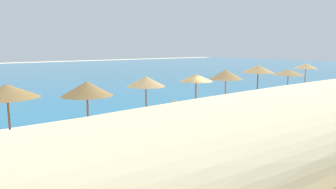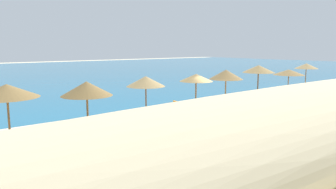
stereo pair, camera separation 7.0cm
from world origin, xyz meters
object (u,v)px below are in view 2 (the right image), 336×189
(beach_umbrella_3, at_px, (146,81))
(beach_umbrella_4, at_px, (196,78))
(beach_umbrella_5, at_px, (226,75))
(lounge_chair_1, at_px, (173,114))
(beach_umbrella_8, at_px, (306,66))
(beach_umbrella_2, at_px, (87,89))
(beach_umbrella_1, at_px, (7,91))
(beach_umbrella_6, at_px, (258,69))
(beach_umbrella_7, at_px, (289,72))

(beach_umbrella_3, xyz_separation_m, beach_umbrella_4, (3.57, -0.35, 0.01))
(beach_umbrella_5, xyz_separation_m, lounge_chair_1, (-5.85, -1.22, -1.82))
(beach_umbrella_5, height_order, beach_umbrella_8, beach_umbrella_8)
(beach_umbrella_2, xyz_separation_m, beach_umbrella_8, (21.62, 0.32, 0.25))
(beach_umbrella_3, distance_m, lounge_chair_1, 2.39)
(beach_umbrella_1, height_order, beach_umbrella_6, beach_umbrella_6)
(beach_umbrella_4, bearing_deg, beach_umbrella_6, 2.55)
(beach_umbrella_8, bearing_deg, beach_umbrella_1, -179.93)
(beach_umbrella_7, bearing_deg, beach_umbrella_1, 179.09)
(beach_umbrella_4, bearing_deg, beach_umbrella_5, 8.27)
(beach_umbrella_5, distance_m, beach_umbrella_8, 11.01)
(beach_umbrella_2, height_order, beach_umbrella_6, beach_umbrella_6)
(beach_umbrella_2, height_order, lounge_chair_1, beach_umbrella_2)
(beach_umbrella_4, distance_m, beach_umbrella_7, 10.81)
(beach_umbrella_6, relative_size, beach_umbrella_8, 1.04)
(beach_umbrella_1, bearing_deg, beach_umbrella_5, 0.42)
(beach_umbrella_2, relative_size, beach_umbrella_7, 1.00)
(beach_umbrella_8, bearing_deg, lounge_chair_1, -176.10)
(beach_umbrella_2, bearing_deg, beach_umbrella_3, 3.80)
(lounge_chair_1, bearing_deg, beach_umbrella_8, -77.09)
(beach_umbrella_3, xyz_separation_m, beach_umbrella_7, (14.38, -0.30, -0.19))
(beach_umbrella_4, relative_size, beach_umbrella_6, 0.90)
(beach_umbrella_7, xyz_separation_m, beach_umbrella_8, (3.58, 0.37, 0.36))
(beach_umbrella_4, distance_m, lounge_chair_1, 3.16)
(beach_umbrella_1, distance_m, beach_umbrella_8, 25.08)
(beach_umbrella_7, xyz_separation_m, lounge_chair_1, (-13.28, -0.77, -1.63))
(beach_umbrella_2, distance_m, beach_umbrella_7, 18.04)
(beach_umbrella_3, bearing_deg, beach_umbrella_1, 179.67)
(beach_umbrella_8, bearing_deg, beach_umbrella_7, -174.02)
(beach_umbrella_3, xyz_separation_m, beach_umbrella_8, (17.96, 0.07, 0.17))
(beach_umbrella_3, relative_size, beach_umbrella_6, 0.92)
(beach_umbrella_6, bearing_deg, beach_umbrella_4, -177.45)
(beach_umbrella_2, xyz_separation_m, beach_umbrella_3, (3.66, 0.24, 0.08))
(beach_umbrella_4, relative_size, beach_umbrella_5, 0.97)
(beach_umbrella_4, xyz_separation_m, beach_umbrella_5, (3.38, 0.49, -0.02))
(beach_umbrella_6, bearing_deg, beach_umbrella_5, 177.03)
(beach_umbrella_5, relative_size, lounge_chair_1, 1.78)
(beach_umbrella_2, xyz_separation_m, beach_umbrella_7, (18.04, -0.06, -0.11))
(beach_umbrella_2, relative_size, beach_umbrella_8, 0.95)
(beach_umbrella_1, xyz_separation_m, beach_umbrella_6, (17.61, -0.08, 0.16))
(beach_umbrella_8, bearing_deg, beach_umbrella_3, -179.77)
(beach_umbrella_1, xyz_separation_m, beach_umbrella_4, (10.70, -0.39, -0.07))
(beach_umbrella_1, xyz_separation_m, beach_umbrella_3, (7.12, -0.04, -0.08))
(beach_umbrella_2, height_order, beach_umbrella_3, beach_umbrella_3)
(beach_umbrella_5, bearing_deg, beach_umbrella_8, -0.37)
(beach_umbrella_1, distance_m, beach_umbrella_7, 21.51)
(beach_umbrella_2, relative_size, beach_umbrella_5, 0.98)
(beach_umbrella_7, relative_size, beach_umbrella_8, 0.95)
(beach_umbrella_2, distance_m, beach_umbrella_5, 10.62)
(beach_umbrella_1, height_order, beach_umbrella_4, beach_umbrella_1)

